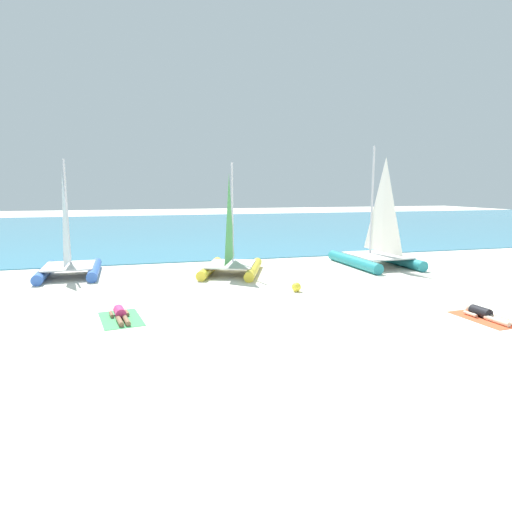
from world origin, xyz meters
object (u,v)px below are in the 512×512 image
object	(u,v)px
sunbather_left	(120,314)
towel_right	(486,319)
sunbather_right	(484,314)
beach_ball	(296,287)
sailboat_yellow	(231,258)
towel_left	(121,319)
sailboat_blue	(69,259)
sailboat_teal	(376,249)

from	to	relation	value
sunbather_left	towel_right	xyz separation A→B (m)	(10.25, -2.86, -0.13)
sunbather_right	beach_ball	size ratio (longest dim) A/B	4.53
sailboat_yellow	sunbather_left	bearing A→B (deg)	-107.60
towel_left	beach_ball	distance (m)	6.39
towel_left	sunbather_right	size ratio (longest dim) A/B	1.21
towel_left	sunbather_right	xyz separation A→B (m)	(10.23, -2.73, 0.13)
towel_left	sailboat_blue	bearing A→B (deg)	107.91
sailboat_teal	beach_ball	world-z (taller)	sailboat_teal
towel_left	sunbather_left	size ratio (longest dim) A/B	1.21
sailboat_blue	sunbather_right	xyz separation A→B (m)	(12.54, -9.86, -0.61)
sailboat_yellow	towel_left	distance (m)	7.36
beach_ball	towel_right	bearing A→B (deg)	-48.40
sunbather_left	sunbather_right	xyz separation A→B (m)	(10.24, -2.80, 0.00)
towel_right	sunbather_right	xyz separation A→B (m)	(-0.01, 0.07, 0.13)
sailboat_teal	sailboat_blue	distance (m)	14.12
sunbather_right	sailboat_yellow	bearing A→B (deg)	119.58
sailboat_blue	sailboat_teal	bearing A→B (deg)	-6.60
towel_right	sailboat_teal	bearing A→B (deg)	80.02
sunbather_left	sailboat_teal	bearing A→B (deg)	17.01
sailboat_yellow	towel_right	bearing A→B (deg)	-35.36
sunbather_left	towel_right	distance (m)	10.64
sailboat_teal	towel_right	size ratio (longest dim) A/B	3.03
towel_left	beach_ball	bearing A→B (deg)	16.77
beach_ball	sailboat_teal	bearing A→B (deg)	35.45
beach_ball	sunbather_right	bearing A→B (deg)	-48.02
sailboat_teal	sunbather_left	world-z (taller)	sailboat_teal
sailboat_yellow	sailboat_teal	xyz separation A→B (m)	(7.24, 0.10, 0.13)
sailboat_yellow	sunbather_right	size ratio (longest dim) A/B	3.12
sunbather_right	towel_left	bearing A→B (deg)	160.72
sailboat_yellow	sunbather_right	bearing A→B (deg)	-35.18
sunbather_right	beach_ball	xyz separation A→B (m)	(-4.12, 4.57, 0.04)
sailboat_blue	sunbather_left	size ratio (longest dim) A/B	3.19
sunbather_left	sunbather_right	world-z (taller)	same
sunbather_left	sunbather_right	bearing A→B (deg)	-24.48
sailboat_blue	towel_left	size ratio (longest dim) A/B	2.63
towel_left	sunbather_right	bearing A→B (deg)	-14.94
towel_right	beach_ball	world-z (taller)	beach_ball
sailboat_blue	sunbather_right	bearing A→B (deg)	-39.64
sailboat_yellow	sunbather_left	distance (m)	7.30
sunbather_left	beach_ball	xyz separation A→B (m)	(6.13, 1.78, 0.04)
sailboat_yellow	sailboat_teal	size ratio (longest dim) A/B	0.85
towel_left	towel_right	xyz separation A→B (m)	(10.24, -2.80, 0.00)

